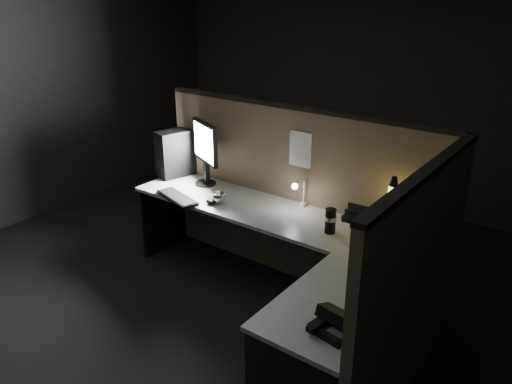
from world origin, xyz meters
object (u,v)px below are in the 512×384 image
Objects in this scene: monitor at (205,147)px; pc_tower at (179,153)px; lava_lamp at (391,213)px; keyboard at (177,198)px; desk_phone at (334,323)px.

pc_tower is at bearing -161.02° from monitor.
lava_lamp is (2.14, -0.06, -0.02)m from pc_tower.
monitor is (0.37, -0.04, 0.13)m from pc_tower.
monitor is 1.24× the size of lava_lamp.
pc_tower is 0.40m from monitor.
keyboard is 1.78m from lava_lamp.
desk_phone is at bearing -80.60° from lava_lamp.
pc_tower is at bearing 161.48° from desk_phone.
keyboard is at bearing -32.85° from pc_tower.
monitor is 1.77m from lava_lamp.
monitor is at bearing 110.72° from keyboard.
monitor is 1.25× the size of keyboard.
monitor is 2.43× the size of desk_phone.
pc_tower is at bearing 178.46° from lava_lamp.
keyboard is at bearing 167.21° from desk_phone.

